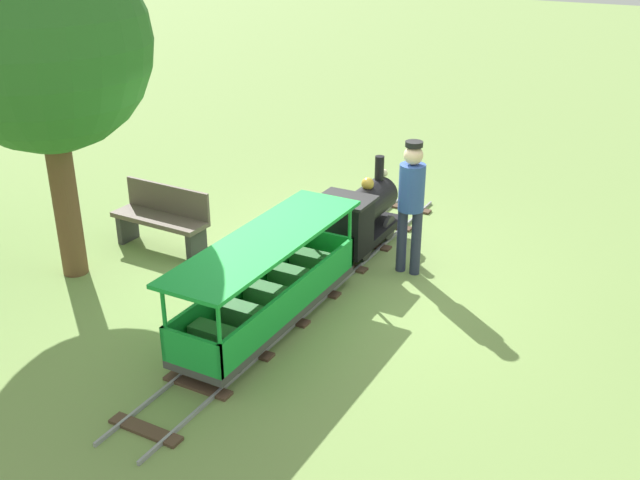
{
  "coord_description": "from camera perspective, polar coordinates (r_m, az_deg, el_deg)",
  "views": [
    {
      "loc": [
        3.66,
        -6.9,
        3.99
      ],
      "look_at": [
        0.0,
        -0.19,
        0.55
      ],
      "focal_mm": 41.53,
      "sensor_mm": 36.0,
      "label": 1
    }
  ],
  "objects": [
    {
      "name": "ground_plane",
      "position": [
        8.78,
        0.6,
        -2.82
      ],
      "size": [
        60.0,
        60.0,
        0.0
      ],
      "primitive_type": "plane",
      "color": "#75934C"
    },
    {
      "name": "park_bench",
      "position": [
        9.54,
        -12.06,
        1.66
      ],
      "size": [
        1.31,
        0.43,
        0.82
      ],
      "color": "brown",
      "rests_on": "ground_plane"
    },
    {
      "name": "track",
      "position": [
        8.46,
        -0.65,
        -3.78
      ],
      "size": [
        0.7,
        6.4,
        0.04
      ],
      "color": "gray",
      "rests_on": "ground_plane"
    },
    {
      "name": "conductor_person",
      "position": [
        8.57,
        7.05,
        3.29
      ],
      "size": [
        0.3,
        0.3,
        1.62
      ],
      "color": "#282D47",
      "rests_on": "ground_plane"
    },
    {
      "name": "locomotive",
      "position": [
        9.24,
        3.02,
        1.91
      ],
      "size": [
        0.66,
        1.45,
        1.05
      ],
      "color": "black",
      "rests_on": "ground_plane"
    },
    {
      "name": "oak_tree_near",
      "position": [
        8.55,
        -20.64,
        13.86
      ],
      "size": [
        2.33,
        2.33,
        3.86
      ],
      "color": "brown",
      "rests_on": "ground_plane"
    },
    {
      "name": "passenger_car",
      "position": [
        7.59,
        -3.99,
        -3.88
      ],
      "size": [
        0.76,
        2.7,
        0.97
      ],
      "color": "#3F3F3F",
      "rests_on": "ground_plane"
    }
  ]
}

